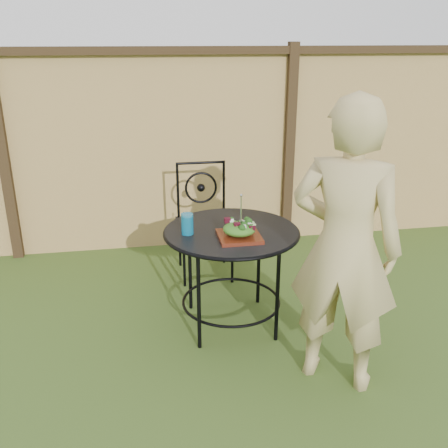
% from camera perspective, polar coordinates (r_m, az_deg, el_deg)
% --- Properties ---
extents(ground, '(60.00, 60.00, 0.00)m').
position_cam_1_polar(ground, '(3.11, -5.50, -18.24)').
color(ground, '#304E19').
rests_on(ground, ground).
extents(fence, '(8.00, 0.12, 1.90)m').
position_cam_1_polar(fence, '(4.72, -8.14, 8.28)').
color(fence, '#E6BC71').
rests_on(fence, ground).
extents(patio_table, '(0.92, 0.92, 0.72)m').
position_cam_1_polar(patio_table, '(3.41, 0.85, -2.84)').
color(patio_table, black).
rests_on(patio_table, ground).
extents(patio_chair, '(0.46, 0.46, 0.95)m').
position_cam_1_polar(patio_chair, '(4.24, -2.33, 0.78)').
color(patio_chair, black).
rests_on(patio_chair, ground).
extents(diner, '(0.74, 0.68, 1.70)m').
position_cam_1_polar(diner, '(2.84, 13.63, -2.69)').
color(diner, tan).
rests_on(diner, ground).
extents(salad_plate, '(0.27, 0.27, 0.02)m').
position_cam_1_polar(salad_plate, '(3.22, 1.74, -1.43)').
color(salad_plate, '#411309').
rests_on(salad_plate, patio_table).
extents(salad, '(0.21, 0.21, 0.08)m').
position_cam_1_polar(salad, '(3.20, 1.75, -0.57)').
color(salad, '#235614').
rests_on(salad, salad_plate).
extents(fork, '(0.01, 0.01, 0.18)m').
position_cam_1_polar(fork, '(3.15, 1.96, 1.64)').
color(fork, silver).
rests_on(fork, salad).
extents(drinking_glass, '(0.08, 0.08, 0.14)m').
position_cam_1_polar(drinking_glass, '(3.27, -4.22, 0.01)').
color(drinking_glass, '#0D719B').
rests_on(drinking_glass, patio_table).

